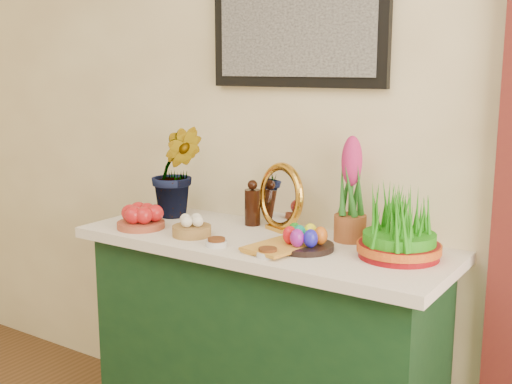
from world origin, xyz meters
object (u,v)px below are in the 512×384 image
(book, at_px, (261,242))
(wheatgrass_sabzeh, at_px, (400,228))
(sideboard, at_px, (263,356))
(mirror, at_px, (281,198))
(hyacinth_green, at_px, (176,156))

(book, xyz_separation_m, wheatgrass_sabzeh, (0.45, 0.14, 0.08))
(sideboard, relative_size, mirror, 4.93)
(hyacinth_green, height_order, book, hyacinth_green)
(sideboard, height_order, mirror, mirror)
(sideboard, relative_size, hyacinth_green, 2.57)
(sideboard, distance_m, wheatgrass_sabzeh, 0.76)
(sideboard, distance_m, mirror, 0.61)
(sideboard, bearing_deg, wheatgrass_sabzeh, 4.63)
(hyacinth_green, relative_size, mirror, 1.92)
(sideboard, bearing_deg, book, -62.19)
(book, height_order, wheatgrass_sabzeh, wheatgrass_sabzeh)
(book, bearing_deg, mirror, 115.69)
(sideboard, height_order, hyacinth_green, hyacinth_green)
(wheatgrass_sabzeh, bearing_deg, sideboard, -175.37)
(mirror, bearing_deg, hyacinth_green, -174.41)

